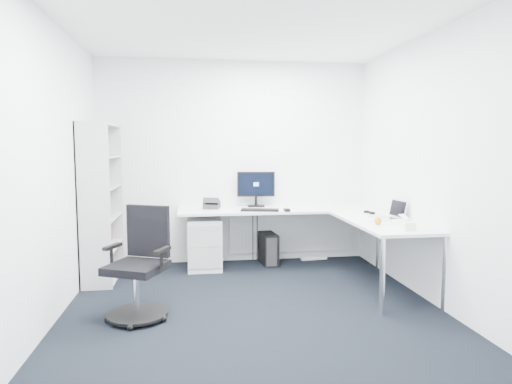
{
  "coord_description": "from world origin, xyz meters",
  "views": [
    {
      "loc": [
        -0.57,
        -4.05,
        1.57
      ],
      "look_at": [
        0.15,
        1.05,
        1.05
      ],
      "focal_mm": 32.0,
      "sensor_mm": 36.0,
      "label": 1
    }
  ],
  "objects": [
    {
      "name": "ground",
      "position": [
        0.0,
        0.0,
        0.0
      ],
      "size": [
        4.2,
        4.2,
        0.0
      ],
      "primitive_type": "plane",
      "color": "black"
    },
    {
      "name": "ceiling",
      "position": [
        0.0,
        0.0,
        2.7
      ],
      "size": [
        4.2,
        4.2,
        0.0
      ],
      "primitive_type": "plane",
      "color": "white"
    },
    {
      "name": "wall_back",
      "position": [
        0.0,
        2.1,
        1.35
      ],
      "size": [
        3.6,
        0.02,
        2.7
      ],
      "primitive_type": "cube",
      "color": "white",
      "rests_on": "ground"
    },
    {
      "name": "wall_front",
      "position": [
        0.0,
        -2.1,
        1.35
      ],
      "size": [
        3.6,
        0.02,
        2.7
      ],
      "primitive_type": "cube",
      "color": "white",
      "rests_on": "ground"
    },
    {
      "name": "wall_left",
      "position": [
        -1.8,
        0.0,
        1.35
      ],
      "size": [
        0.02,
        4.2,
        2.7
      ],
      "primitive_type": "cube",
      "color": "white",
      "rests_on": "ground"
    },
    {
      "name": "wall_right",
      "position": [
        1.8,
        0.0,
        1.35
      ],
      "size": [
        0.02,
        4.2,
        2.7
      ],
      "primitive_type": "cube",
      "color": "white",
      "rests_on": "ground"
    },
    {
      "name": "l_desk",
      "position": [
        0.55,
        1.4,
        0.38
      ],
      "size": [
        2.6,
        1.46,
        0.76
      ],
      "primitive_type": null,
      "color": "silver",
      "rests_on": "ground"
    },
    {
      "name": "drawer_pedestal",
      "position": [
        -0.42,
        1.74,
        0.33
      ],
      "size": [
        0.43,
        0.53,
        0.65
      ],
      "primitive_type": "cube",
      "color": "silver",
      "rests_on": "ground"
    },
    {
      "name": "bookshelf",
      "position": [
        -1.62,
        1.45,
        0.92
      ],
      "size": [
        0.36,
        0.92,
        1.83
      ],
      "primitive_type": null,
      "color": "#AEB0B0",
      "rests_on": "ground"
    },
    {
      "name": "task_chair",
      "position": [
        -1.08,
        0.08,
        0.51
      ],
      "size": [
        0.75,
        0.75,
        1.02
      ],
      "primitive_type": null,
      "rotation": [
        0.0,
        0.0,
        -0.43
      ],
      "color": "black",
      "rests_on": "ground"
    },
    {
      "name": "black_pc_tower",
      "position": [
        0.43,
        1.85,
        0.21
      ],
      "size": [
        0.22,
        0.44,
        0.41
      ],
      "primitive_type": "cube",
      "rotation": [
        0.0,
        0.0,
        0.09
      ],
      "color": "black",
      "rests_on": "ground"
    },
    {
      "name": "beige_pc_tower",
      "position": [
        -1.14,
        1.76,
        0.18
      ],
      "size": [
        0.17,
        0.39,
        0.37
      ],
      "primitive_type": "cube",
      "rotation": [
        0.0,
        0.0,
        -0.0
      ],
      "color": "beige",
      "rests_on": "ground"
    },
    {
      "name": "power_strip",
      "position": [
        1.09,
        1.98,
        0.02
      ],
      "size": [
        0.37,
        0.1,
        0.04
      ],
      "primitive_type": "cube",
      "rotation": [
        0.0,
        0.0,
        0.1
      ],
      "color": "white",
      "rests_on": "ground"
    },
    {
      "name": "monitor",
      "position": [
        0.28,
        1.96,
        1.0
      ],
      "size": [
        0.51,
        0.2,
        0.48
      ],
      "primitive_type": null,
      "rotation": [
        0.0,
        0.0,
        -0.08
      ],
      "color": "black",
      "rests_on": "l_desk"
    },
    {
      "name": "black_keyboard",
      "position": [
        0.27,
        1.55,
        0.77
      ],
      "size": [
        0.5,
        0.26,
        0.02
      ],
      "primitive_type": "cube",
      "rotation": [
        0.0,
        0.0,
        -0.21
      ],
      "color": "black",
      "rests_on": "l_desk"
    },
    {
      "name": "mouse",
      "position": [
        0.6,
        1.47,
        0.78
      ],
      "size": [
        0.07,
        0.11,
        0.03
      ],
      "primitive_type": "cube",
      "rotation": [
        0.0,
        0.0,
        0.04
      ],
      "color": "black",
      "rests_on": "l_desk"
    },
    {
      "name": "desk_phone",
      "position": [
        -0.32,
        1.85,
        0.83
      ],
      "size": [
        0.24,
        0.24,
        0.14
      ],
      "primitive_type": null,
      "rotation": [
        0.0,
        0.0,
        -0.25
      ],
      "color": "#28292B",
      "rests_on": "l_desk"
    },
    {
      "name": "laptop",
      "position": [
        1.54,
        0.73,
        0.87
      ],
      "size": [
        0.34,
        0.34,
        0.22
      ],
      "primitive_type": null,
      "rotation": [
        0.0,
        0.0,
        0.13
      ],
      "color": "silver",
      "rests_on": "l_desk"
    },
    {
      "name": "white_keyboard",
      "position": [
        1.32,
        0.76,
        0.77
      ],
      "size": [
        0.18,
        0.41,
        0.01
      ],
      "primitive_type": "cube",
      "rotation": [
        0.0,
        0.0,
        0.17
      ],
      "color": "white",
      "rests_on": "l_desk"
    },
    {
      "name": "headphones",
      "position": [
        1.55,
        1.16,
        0.78
      ],
      "size": [
        0.14,
        0.19,
        0.05
      ],
      "primitive_type": null,
      "rotation": [
        0.0,
        0.0,
        0.19
      ],
      "color": "black",
      "rests_on": "l_desk"
    },
    {
      "name": "orange_fruit",
      "position": [
        1.33,
        0.39,
        0.8
      ],
      "size": [
        0.08,
        0.08,
        0.08
      ],
      "primitive_type": "sphere",
      "color": "orange",
      "rests_on": "l_desk"
    },
    {
      "name": "tissue_box",
      "position": [
        1.48,
        0.11,
        0.8
      ],
      "size": [
        0.15,
        0.24,
        0.08
      ],
      "primitive_type": "cube",
      "rotation": [
        0.0,
        0.0,
        0.12
      ],
      "color": "white",
      "rests_on": "l_desk"
    }
  ]
}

